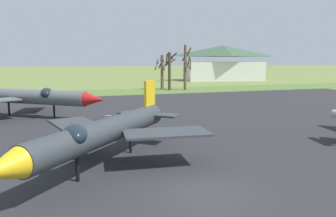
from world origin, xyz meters
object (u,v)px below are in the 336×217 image
object	(u,v)px
jet_fighter_front_left	(103,132)
visitor_building	(223,63)
info_placard_rear_left	(108,120)
jet_fighter_rear_left	(33,96)

from	to	relation	value
jet_fighter_front_left	visitor_building	distance (m)	79.20
jet_fighter_front_left	visitor_building	size ratio (longest dim) A/B	0.51
info_placard_rear_left	jet_fighter_rear_left	bearing A→B (deg)	130.12
jet_fighter_front_left	info_placard_rear_left	size ratio (longest dim) A/B	11.03
jet_fighter_front_left	visitor_building	world-z (taller)	visitor_building
info_placard_rear_left	visitor_building	distance (m)	69.64
jet_fighter_rear_left	visitor_building	xyz separation A→B (m)	(47.22, 48.69, 2.70)
jet_fighter_front_left	jet_fighter_rear_left	bearing A→B (deg)	104.32
info_placard_rear_left	visitor_building	bearing A→B (deg)	54.01
jet_fighter_front_left	jet_fighter_rear_left	xyz separation A→B (m)	(-4.59, 18.00, 0.16)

